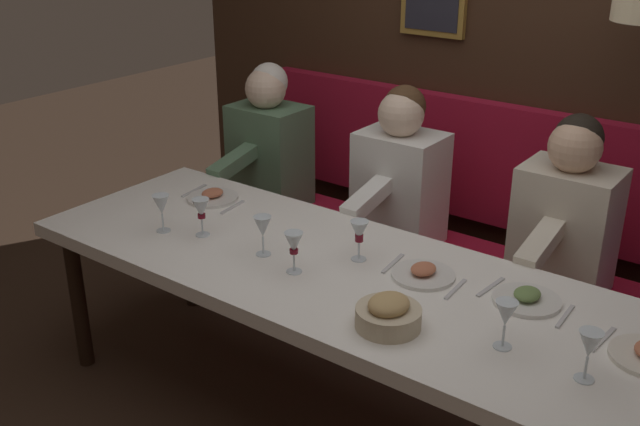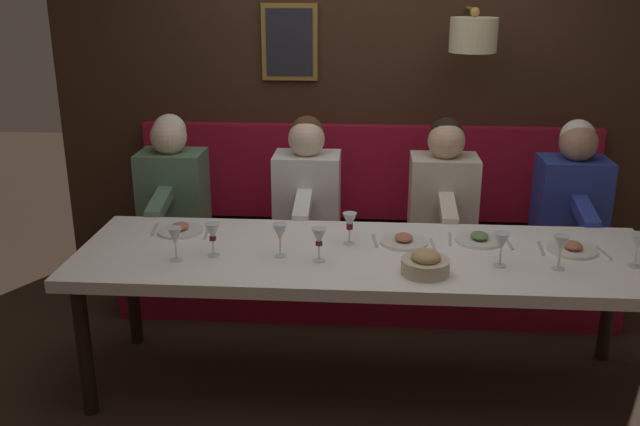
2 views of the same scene
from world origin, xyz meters
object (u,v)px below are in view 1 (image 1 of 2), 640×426
Objects in this scene: dining_table at (361,290)px; wine_glass_7 at (359,233)px; bread_bowl at (388,314)px; diner_far at (269,141)px; wine_glass_2 at (294,244)px; diner_near at (567,212)px; diner_middle at (400,172)px; wine_glass_0 at (589,346)px; wine_glass_4 at (201,210)px; wine_glass_1 at (161,206)px; wine_glass_3 at (506,315)px; wine_glass_5 at (263,228)px.

dining_table is 17.36× the size of wine_glass_7.
bread_bowl is at bearing -134.77° from wine_glass_7.
wine_glass_2 is (-1.01, -0.98, 0.04)m from diner_far.
diner_near is (0.88, -0.46, 0.13)m from dining_table.
diner_near is 0.95m from wine_glass_7.
diner_middle is 0.84m from diner_far.
wine_glass_0 is 1.01m from wine_glass_7.
diner_far is at bearing 90.00° from diner_middle.
diner_near and diner_far have the same top height.
dining_table is at bearing -157.20° from diner_middle.
bread_bowl is (-0.15, -1.01, -0.07)m from wine_glass_4.
wine_glass_7 is (-0.78, -0.28, 0.04)m from diner_middle.
bread_bowl reaches higher than dining_table.
wine_glass_1 is at bearing 127.71° from diner_near.
wine_glass_1 is at bearing 108.61° from wine_glass_7.
diner_middle is 1.30m from bread_bowl.
diner_near is 3.60× the size of bread_bowl.
wine_glass_3 is 0.75m from wine_glass_7.
wine_glass_4 is at bearing 86.79° from wine_glass_2.
wine_glass_3 is 1.00× the size of wine_glass_4.
diner_far is 1.41m from wine_glass_2.
wine_glass_1 is 0.86m from wine_glass_7.
wine_glass_0 is 1.00× the size of wine_glass_2.
diner_middle is 4.82× the size of wine_glass_4.
diner_middle is at bearing -20.57° from wine_glass_4.
dining_table is at bearing 80.64° from wine_glass_0.
wine_glass_3 is (-0.00, -0.85, 0.00)m from wine_glass_2.
wine_glass_4 is (-0.98, 0.37, 0.04)m from diner_middle.
wine_glass_0 is 1.11m from wine_glass_2.
wine_glass_2 is 0.20m from wine_glass_5.
dining_table is 17.36× the size of wine_glass_1.
wine_glass_5 is (0.04, 0.19, 0.00)m from wine_glass_2.
wine_glass_3 and wine_glass_7 have the same top height.
wine_glass_0 is 1.00× the size of wine_glass_3.
dining_table is 3.60× the size of diner_far.
wine_glass_0 is 0.63m from bread_bowl.
diner_middle is at bearing -90.00° from diner_far.
wine_glass_4 is (0.05, 1.63, -0.00)m from wine_glass_0.
diner_near is 1.30m from wine_glass_5.
wine_glass_4 is (0.03, 1.36, -0.00)m from wine_glass_3.
diner_far is 4.82× the size of wine_glass_7.
diner_near and diner_middle have the same top height.
wine_glass_4 is at bearing 107.43° from wine_glass_7.
wine_glass_7 reaches higher than dining_table.
wine_glass_2 is at bearing 149.54° from wine_glass_7.
wine_glass_0 is at bearing -89.31° from wine_glass_1.
wine_glass_0 reaches higher than dining_table.
dining_table is at bearing 152.67° from diner_near.
bread_bowl is (-1.13, 0.19, -0.03)m from diner_near.
bread_bowl is (-0.10, 0.62, -0.07)m from wine_glass_0.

